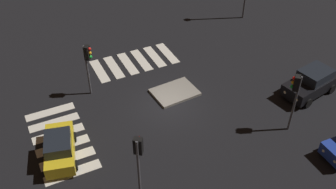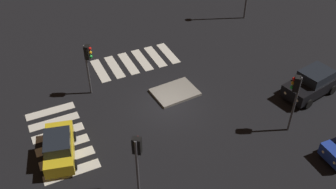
{
  "view_description": "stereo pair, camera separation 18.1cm",
  "coord_description": "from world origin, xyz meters",
  "px_view_note": "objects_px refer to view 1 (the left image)",
  "views": [
    {
      "loc": [
        8.78,
        18.02,
        16.87
      ],
      "look_at": [
        0.0,
        0.0,
        1.0
      ],
      "focal_mm": 41.34,
      "sensor_mm": 36.0,
      "label": 1
    },
    {
      "loc": [
        8.61,
        18.1,
        16.87
      ],
      "look_at": [
        0.0,
        0.0,
        1.0
      ],
      "focal_mm": 41.34,
      "sensor_mm": 36.0,
      "label": 2
    }
  ],
  "objects_px": {
    "car_black": "(312,82)",
    "traffic_island": "(175,92)",
    "traffic_light_north": "(138,153)",
    "traffic_light_west": "(295,90)",
    "traffic_light_east": "(88,58)",
    "car_yellow": "(59,147)"
  },
  "relations": [
    {
      "from": "car_black",
      "to": "traffic_island",
      "type": "bearing_deg",
      "value": -36.18
    },
    {
      "from": "traffic_island",
      "to": "traffic_light_north",
      "type": "relative_size",
      "value": 0.82
    },
    {
      "from": "traffic_light_west",
      "to": "car_black",
      "type": "bearing_deg",
      "value": -108.12
    },
    {
      "from": "traffic_island",
      "to": "car_black",
      "type": "xyz_separation_m",
      "value": [
        -8.55,
        4.12,
        0.82
      ]
    },
    {
      "from": "traffic_light_west",
      "to": "traffic_light_east",
      "type": "height_order",
      "value": "traffic_light_west"
    },
    {
      "from": "traffic_island",
      "to": "car_black",
      "type": "relative_size",
      "value": 0.71
    },
    {
      "from": "car_yellow",
      "to": "traffic_light_east",
      "type": "xyz_separation_m",
      "value": [
        -3.45,
        -5.0,
        2.14
      ]
    },
    {
      "from": "car_black",
      "to": "car_yellow",
      "type": "distance_m",
      "value": 17.28
    },
    {
      "from": "traffic_island",
      "to": "traffic_light_north",
      "type": "height_order",
      "value": "traffic_light_north"
    },
    {
      "from": "traffic_island",
      "to": "traffic_light_north",
      "type": "bearing_deg",
      "value": 51.24
    },
    {
      "from": "traffic_island",
      "to": "traffic_light_west",
      "type": "xyz_separation_m",
      "value": [
        -4.68,
        6.3,
        2.99
      ]
    },
    {
      "from": "car_yellow",
      "to": "traffic_light_east",
      "type": "height_order",
      "value": "traffic_light_east"
    },
    {
      "from": "car_black",
      "to": "traffic_light_east",
      "type": "height_order",
      "value": "traffic_light_east"
    },
    {
      "from": "car_yellow",
      "to": "traffic_light_west",
      "type": "xyz_separation_m",
      "value": [
        -13.33,
        3.79,
        2.27
      ]
    },
    {
      "from": "traffic_island",
      "to": "traffic_light_north",
      "type": "xyz_separation_m",
      "value": [
        5.43,
        6.77,
        2.86
      ]
    },
    {
      "from": "traffic_island",
      "to": "traffic_light_east",
      "type": "height_order",
      "value": "traffic_light_east"
    },
    {
      "from": "traffic_light_north",
      "to": "traffic_island",
      "type": "bearing_deg",
      "value": -1.23
    },
    {
      "from": "traffic_light_north",
      "to": "traffic_light_east",
      "type": "xyz_separation_m",
      "value": [
        -0.23,
        -9.26,
        0.0
      ]
    },
    {
      "from": "traffic_light_west",
      "to": "traffic_light_east",
      "type": "xyz_separation_m",
      "value": [
        9.88,
        -8.79,
        -0.13
      ]
    },
    {
      "from": "traffic_light_north",
      "to": "car_yellow",
      "type": "bearing_deg",
      "value": 74.62
    },
    {
      "from": "car_yellow",
      "to": "traffic_light_east",
      "type": "bearing_deg",
      "value": -21.23
    },
    {
      "from": "traffic_light_north",
      "to": "traffic_light_east",
      "type": "relative_size",
      "value": 1.0
    }
  ]
}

